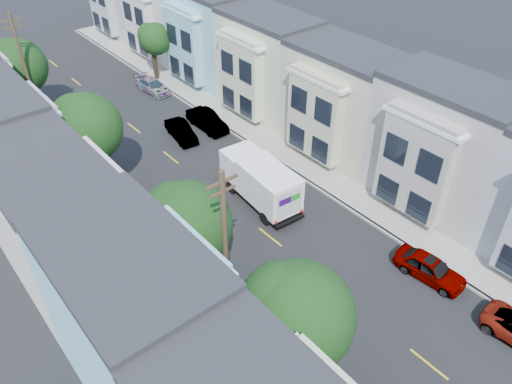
{
  "coord_description": "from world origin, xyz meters",
  "views": [
    {
      "loc": [
        -15.76,
        -11.65,
        21.73
      ],
      "look_at": [
        0.52,
        8.06,
        2.2
      ],
      "focal_mm": 35.0,
      "sensor_mm": 36.0,
      "label": 1
    }
  ],
  "objects_px": {
    "tree_b": "(296,318)",
    "parked_right_d": "(153,86)",
    "tree_d": "(85,129)",
    "tree_far_r": "(155,40)",
    "utility_pole_far": "(28,77)",
    "parked_left_d": "(159,219)",
    "fedex_truck": "(260,181)",
    "lead_sedan": "(181,131)",
    "parked_left_c": "(268,324)",
    "parked_right_c": "(207,121)",
    "tree_e": "(17,68)",
    "tree_c": "(186,226)",
    "parked_right_b": "(430,268)",
    "utility_pole_near": "(226,259)"
  },
  "relations": [
    {
      "from": "tree_e",
      "to": "lead_sedan",
      "type": "relative_size",
      "value": 1.86
    },
    {
      "from": "utility_pole_far",
      "to": "parked_right_b",
      "type": "distance_m",
      "value": 32.77
    },
    {
      "from": "parked_left_d",
      "to": "parked_right_b",
      "type": "height_order",
      "value": "parked_right_b"
    },
    {
      "from": "tree_e",
      "to": "parked_right_d",
      "type": "height_order",
      "value": "tree_e"
    },
    {
      "from": "tree_c",
      "to": "parked_left_d",
      "type": "relative_size",
      "value": 1.92
    },
    {
      "from": "fedex_truck",
      "to": "parked_left_c",
      "type": "xyz_separation_m",
      "value": [
        -6.82,
        -8.79,
        -1.04
      ]
    },
    {
      "from": "utility_pole_far",
      "to": "parked_right_d",
      "type": "distance_m",
      "value": 12.13
    },
    {
      "from": "tree_b",
      "to": "parked_left_d",
      "type": "relative_size",
      "value": 2.1
    },
    {
      "from": "tree_d",
      "to": "parked_right_b",
      "type": "distance_m",
      "value": 23.19
    },
    {
      "from": "tree_d",
      "to": "parked_left_d",
      "type": "bearing_deg",
      "value": -76.67
    },
    {
      "from": "utility_pole_far",
      "to": "parked_right_d",
      "type": "height_order",
      "value": "utility_pole_far"
    },
    {
      "from": "tree_d",
      "to": "utility_pole_near",
      "type": "relative_size",
      "value": 0.76
    },
    {
      "from": "tree_d",
      "to": "parked_left_c",
      "type": "xyz_separation_m",
      "value": [
        1.4,
        -16.82,
        -4.53
      ]
    },
    {
      "from": "utility_pole_far",
      "to": "fedex_truck",
      "type": "distance_m",
      "value": 20.72
    },
    {
      "from": "tree_b",
      "to": "utility_pole_far",
      "type": "relative_size",
      "value": 0.79
    },
    {
      "from": "fedex_truck",
      "to": "parked_right_c",
      "type": "relative_size",
      "value": 1.48
    },
    {
      "from": "parked_left_d",
      "to": "parked_right_d",
      "type": "height_order",
      "value": "parked_left_d"
    },
    {
      "from": "tree_e",
      "to": "tree_far_r",
      "type": "relative_size",
      "value": 1.31
    },
    {
      "from": "tree_c",
      "to": "fedex_truck",
      "type": "relative_size",
      "value": 1.1
    },
    {
      "from": "tree_c",
      "to": "utility_pole_far",
      "type": "relative_size",
      "value": 0.72
    },
    {
      "from": "tree_far_r",
      "to": "parked_right_d",
      "type": "relative_size",
      "value": 1.38
    },
    {
      "from": "tree_d",
      "to": "tree_e",
      "type": "relative_size",
      "value": 1.02
    },
    {
      "from": "tree_b",
      "to": "parked_right_c",
      "type": "distance_m",
      "value": 25.75
    },
    {
      "from": "fedex_truck",
      "to": "parked_right_d",
      "type": "xyz_separation_m",
      "value": [
        2.98,
        19.8,
        -1.14
      ]
    },
    {
      "from": "parked_right_b",
      "to": "utility_pole_far",
      "type": "bearing_deg",
      "value": 104.36
    },
    {
      "from": "fedex_truck",
      "to": "parked_left_c",
      "type": "relative_size",
      "value": 1.53
    },
    {
      "from": "tree_c",
      "to": "tree_e",
      "type": "bearing_deg",
      "value": 90.0
    },
    {
      "from": "fedex_truck",
      "to": "tree_d",
      "type": "bearing_deg",
      "value": 140.66
    },
    {
      "from": "tree_d",
      "to": "tree_far_r",
      "type": "relative_size",
      "value": 1.34
    },
    {
      "from": "lead_sedan",
      "to": "fedex_truck",
      "type": "bearing_deg",
      "value": -82.98
    },
    {
      "from": "parked_right_d",
      "to": "tree_c",
      "type": "bearing_deg",
      "value": -119.78
    },
    {
      "from": "utility_pole_far",
      "to": "parked_left_c",
      "type": "relative_size",
      "value": 2.34
    },
    {
      "from": "parked_right_c",
      "to": "lead_sedan",
      "type": "bearing_deg",
      "value": -179.37
    },
    {
      "from": "tree_e",
      "to": "tree_b",
      "type": "bearing_deg",
      "value": -90.0
    },
    {
      "from": "lead_sedan",
      "to": "parked_right_d",
      "type": "relative_size",
      "value": 0.98
    },
    {
      "from": "parked_left_c",
      "to": "parked_right_b",
      "type": "xyz_separation_m",
      "value": [
        9.8,
        -2.97,
        0.0
      ]
    },
    {
      "from": "utility_pole_far",
      "to": "parked_left_d",
      "type": "xyz_separation_m",
      "value": [
        1.4,
        -16.59,
        -4.52
      ]
    },
    {
      "from": "utility_pole_far",
      "to": "parked_left_d",
      "type": "distance_m",
      "value": 17.26
    },
    {
      "from": "parked_right_d",
      "to": "lead_sedan",
      "type": "bearing_deg",
      "value": -110.43
    },
    {
      "from": "tree_b",
      "to": "lead_sedan",
      "type": "xyz_separation_m",
      "value": [
        8.58,
        22.7,
        -4.85
      ]
    },
    {
      "from": "tree_b",
      "to": "parked_right_d",
      "type": "xyz_separation_m",
      "value": [
        11.2,
        31.84,
        -4.9
      ]
    },
    {
      "from": "tree_e",
      "to": "parked_right_c",
      "type": "bearing_deg",
      "value": -43.54
    },
    {
      "from": "parked_right_b",
      "to": "fedex_truck",
      "type": "bearing_deg",
      "value": 98.43
    },
    {
      "from": "tree_far_r",
      "to": "tree_d",
      "type": "bearing_deg",
      "value": -133.35
    },
    {
      "from": "tree_c",
      "to": "fedex_truck",
      "type": "bearing_deg",
      "value": 25.11
    },
    {
      "from": "utility_pole_far",
      "to": "lead_sedan",
      "type": "bearing_deg",
      "value": -43.19
    },
    {
      "from": "tree_d",
      "to": "utility_pole_near",
      "type": "bearing_deg",
      "value": -89.99
    },
    {
      "from": "tree_d",
      "to": "parked_right_c",
      "type": "relative_size",
      "value": 1.72
    },
    {
      "from": "fedex_truck",
      "to": "lead_sedan",
      "type": "distance_m",
      "value": 10.72
    },
    {
      "from": "utility_pole_far",
      "to": "parked_right_c",
      "type": "distance_m",
      "value": 14.49
    }
  ]
}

